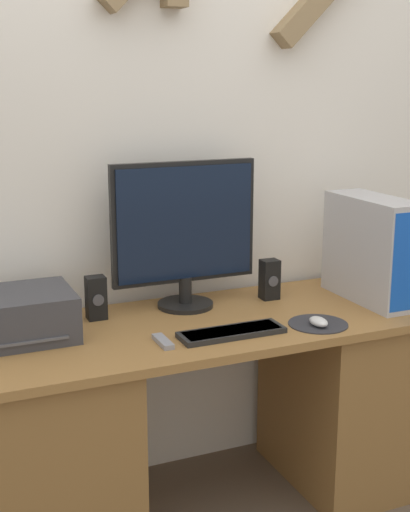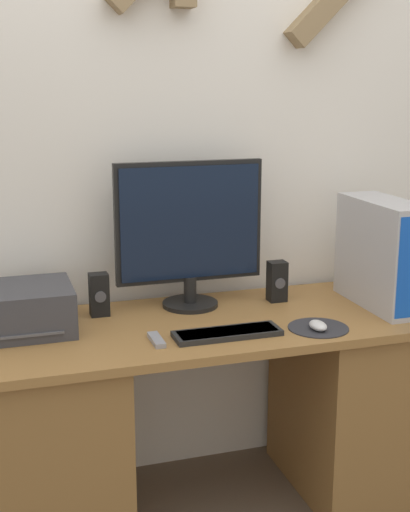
% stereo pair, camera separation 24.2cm
% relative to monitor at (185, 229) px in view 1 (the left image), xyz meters
% --- Properties ---
extents(wall_back, '(6.40, 0.13, 2.81)m').
position_rel_monitor_xyz_m(wall_back, '(0.04, 0.19, 0.35)').
color(wall_back, white).
rests_on(wall_back, ground_plane).
extents(desk, '(1.61, 0.64, 0.73)m').
position_rel_monitor_xyz_m(desk, '(0.03, -0.19, -0.64)').
color(desk, olive).
rests_on(desk, ground_plane).
extents(monitor, '(0.55, 0.21, 0.54)m').
position_rel_monitor_xyz_m(monitor, '(0.00, 0.00, 0.00)').
color(monitor, black).
rests_on(monitor, desk).
extents(keyboard, '(0.36, 0.11, 0.02)m').
position_rel_monitor_xyz_m(keyboard, '(0.03, -0.35, -0.28)').
color(keyboard, black).
rests_on(keyboard, desk).
extents(mousepad, '(0.21, 0.21, 0.00)m').
position_rel_monitor_xyz_m(mousepad, '(0.34, -0.37, -0.29)').
color(mousepad, '#2D2D33').
rests_on(mousepad, desk).
extents(mouse, '(0.05, 0.08, 0.03)m').
position_rel_monitor_xyz_m(mouse, '(0.33, -0.39, -0.27)').
color(mouse, silver).
rests_on(mouse, mousepad).
extents(computer_tower, '(0.17, 0.43, 0.40)m').
position_rel_monitor_xyz_m(computer_tower, '(0.69, -0.20, -0.10)').
color(computer_tower, '#B2B2B7').
rests_on(computer_tower, desk).
extents(printer, '(0.31, 0.30, 0.15)m').
position_rel_monitor_xyz_m(printer, '(-0.60, -0.10, -0.22)').
color(printer, '#38383D').
rests_on(printer, desk).
extents(speaker_left, '(0.07, 0.06, 0.15)m').
position_rel_monitor_xyz_m(speaker_left, '(-0.34, -0.01, -0.22)').
color(speaker_left, black).
rests_on(speaker_left, desk).
extents(speaker_right, '(0.07, 0.06, 0.15)m').
position_rel_monitor_xyz_m(speaker_right, '(0.33, -0.04, -0.22)').
color(speaker_right, black).
rests_on(speaker_right, desk).
extents(remote_control, '(0.03, 0.12, 0.02)m').
position_rel_monitor_xyz_m(remote_control, '(-0.21, -0.33, -0.28)').
color(remote_control, gray).
rests_on(remote_control, desk).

